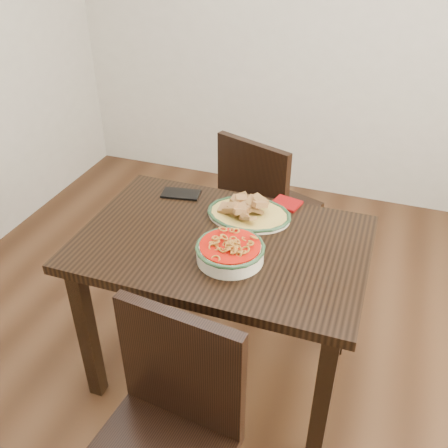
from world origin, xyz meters
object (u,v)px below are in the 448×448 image
(chair_far, at_px, (263,204))
(dining_table, at_px, (222,261))
(fish_plate, at_px, (249,208))
(smartphone, at_px, (181,194))
(chair_near, at_px, (166,429))
(noodle_bowl, at_px, (230,250))

(chair_far, bearing_deg, dining_table, 112.35)
(fish_plate, bearing_deg, smartphone, 167.95)
(dining_table, xyz_separation_m, chair_near, (0.06, -0.68, -0.14))
(dining_table, relative_size, chair_near, 1.27)
(chair_far, relative_size, chair_near, 1.00)
(chair_far, xyz_separation_m, noodle_bowl, (0.10, -0.83, 0.29))
(fish_plate, relative_size, smartphone, 2.07)
(chair_near, distance_m, noodle_bowl, 0.64)
(dining_table, distance_m, fish_plate, 0.25)
(chair_near, xyz_separation_m, fish_plate, (-0.01, 0.88, 0.30))
(dining_table, height_order, noodle_bowl, noodle_bowl)
(chair_near, xyz_separation_m, noodle_bowl, (0.01, 0.57, 0.29))
(dining_table, xyz_separation_m, noodle_bowl, (0.07, -0.11, 0.15))
(noodle_bowl, bearing_deg, chair_far, 96.57)
(dining_table, bearing_deg, smartphone, 137.63)
(chair_near, relative_size, smartphone, 5.26)
(chair_far, bearing_deg, smartphone, 79.79)
(fish_plate, bearing_deg, chair_far, 98.03)
(dining_table, bearing_deg, chair_near, -85.05)
(dining_table, height_order, chair_near, chair_near)
(chair_far, height_order, smartphone, chair_far)
(chair_far, xyz_separation_m, fish_plate, (0.07, -0.53, 0.30))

